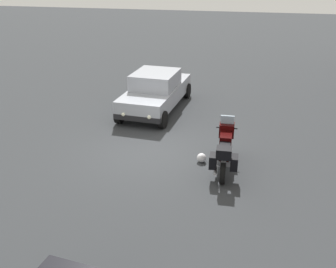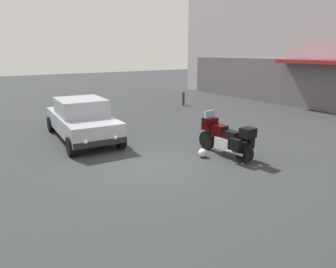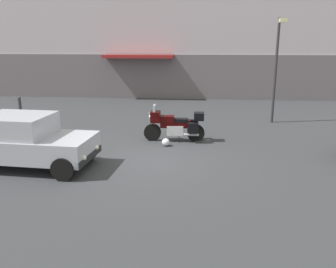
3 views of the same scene
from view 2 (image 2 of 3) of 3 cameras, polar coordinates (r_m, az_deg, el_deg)
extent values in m
plane|color=#2D3033|center=(9.19, -3.00, -5.57)|extent=(80.00, 80.00, 0.00)
cube|color=maroon|center=(18.90, 25.77, 12.01)|extent=(4.40, 1.10, 0.20)
cylinder|color=black|center=(10.53, 7.25, -1.13)|extent=(0.65, 0.17, 0.64)
cylinder|color=black|center=(9.47, 13.95, -3.33)|extent=(0.65, 0.17, 0.64)
cylinder|color=#B7B7BC|center=(10.40, 7.40, 1.12)|extent=(0.33, 0.08, 0.68)
cube|color=#B7B7BC|center=(9.93, 10.61, -1.68)|extent=(0.62, 0.42, 0.36)
cube|color=black|center=(9.86, 10.68, -0.34)|extent=(1.11, 0.32, 0.28)
cube|color=black|center=(10.01, 9.49, 1.02)|extent=(0.53, 0.36, 0.24)
cube|color=black|center=(9.69, 11.57, 0.20)|extent=(0.57, 0.32, 0.12)
cube|color=black|center=(10.29, 7.81, 1.93)|extent=(0.38, 0.45, 0.40)
cube|color=#8C9EAD|center=(10.26, 7.72, 3.60)|extent=(0.10, 0.40, 0.28)
sphere|color=#EAEACC|center=(10.42, 7.13, 2.11)|extent=(0.14, 0.14, 0.14)
cylinder|color=black|center=(10.21, 8.14, 2.39)|extent=(0.07, 0.62, 0.04)
cylinder|color=#B7B7BC|center=(9.44, 12.36, -3.42)|extent=(0.55, 0.11, 0.09)
cube|color=black|center=(9.26, 12.36, -1.96)|extent=(0.41, 0.22, 0.36)
cube|color=black|center=(9.67, 14.58, -1.36)|extent=(0.41, 0.22, 0.36)
cube|color=black|center=(9.23, 14.66, 0.23)|extent=(0.38, 0.41, 0.28)
cylinder|color=black|center=(9.78, 10.44, -3.58)|extent=(0.03, 0.13, 0.29)
sphere|color=silver|center=(9.76, 6.44, -3.52)|extent=(0.28, 0.28, 0.28)
cube|color=#9EA3AD|center=(12.02, -15.75, 2.04)|extent=(4.60, 2.05, 0.64)
cube|color=#9EA3AD|center=(11.86, -15.90, 4.91)|extent=(2.00, 1.74, 0.60)
cube|color=#8C9EAD|center=(11.00, -14.72, 4.23)|extent=(0.16, 1.50, 0.51)
cube|color=#8C9EAD|center=(12.72, -16.92, 5.49)|extent=(0.16, 1.50, 0.48)
cube|color=black|center=(10.02, -12.47, -1.61)|extent=(0.23, 1.76, 0.20)
cube|color=black|center=(14.17, -17.94, 2.88)|extent=(0.23, 1.76, 0.20)
cylinder|color=black|center=(10.68, -8.81, -0.96)|extent=(0.65, 0.26, 0.64)
cylinder|color=black|center=(10.23, -17.61, -2.23)|extent=(0.65, 0.26, 0.64)
cylinder|color=black|center=(14.00, -14.20, 2.60)|extent=(0.65, 0.26, 0.64)
cylinder|color=black|center=(13.66, -20.97, 1.74)|extent=(0.65, 0.26, 0.64)
sphere|color=silver|center=(10.09, -9.81, -0.65)|extent=(0.14, 0.14, 0.14)
sphere|color=silver|center=(9.82, -15.10, -1.40)|extent=(0.14, 0.14, 0.14)
cylinder|color=#333338|center=(19.13, 2.87, 6.50)|extent=(0.16, 0.16, 0.77)
sphere|color=#333338|center=(19.08, 2.89, 7.64)|extent=(0.16, 0.16, 0.16)
camera|label=1|loc=(8.25, 84.07, 17.59)|focal=41.20mm
camera|label=3|loc=(8.32, -80.06, 5.39)|focal=37.51mm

